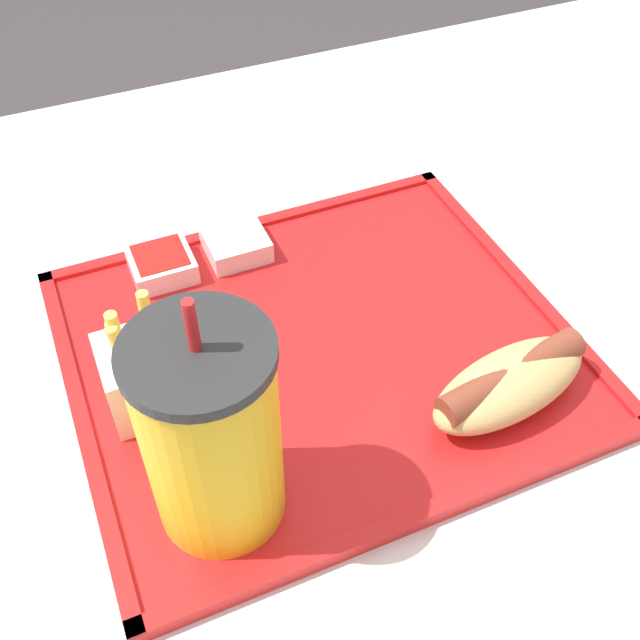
{
  "coord_description": "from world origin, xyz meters",
  "views": [
    {
      "loc": [
        0.21,
        0.4,
        1.2
      ],
      "look_at": [
        0.05,
        0.02,
        0.77
      ],
      "focal_mm": 42.0,
      "sensor_mm": 36.0,
      "label": 1
    }
  ],
  "objects_px": {
    "fries_carton": "(153,370)",
    "sauce_cup_ketchup": "(161,263)",
    "hot_dog_far": "(510,383)",
    "sauce_cup_mayo": "(236,243)",
    "soda_cup": "(211,434)"
  },
  "relations": [
    {
      "from": "soda_cup",
      "to": "hot_dog_far",
      "type": "relative_size",
      "value": 1.32
    },
    {
      "from": "hot_dog_far",
      "to": "sauce_cup_mayo",
      "type": "distance_m",
      "value": 0.28
    },
    {
      "from": "hot_dog_far",
      "to": "sauce_cup_mayo",
      "type": "xyz_separation_m",
      "value": [
        0.13,
        -0.25,
        -0.01
      ]
    },
    {
      "from": "soda_cup",
      "to": "fries_carton",
      "type": "bearing_deg",
      "value": -80.97
    },
    {
      "from": "sauce_cup_mayo",
      "to": "sauce_cup_ketchup",
      "type": "relative_size",
      "value": 1.0
    },
    {
      "from": "hot_dog_far",
      "to": "sauce_cup_mayo",
      "type": "relative_size",
      "value": 2.68
    },
    {
      "from": "soda_cup",
      "to": "sauce_cup_ketchup",
      "type": "bearing_deg",
      "value": -95.3
    },
    {
      "from": "fries_carton",
      "to": "sauce_cup_ketchup",
      "type": "relative_size",
      "value": 1.82
    },
    {
      "from": "soda_cup",
      "to": "fries_carton",
      "type": "height_order",
      "value": "soda_cup"
    },
    {
      "from": "sauce_cup_mayo",
      "to": "fries_carton",
      "type": "bearing_deg",
      "value": 51.55
    },
    {
      "from": "hot_dog_far",
      "to": "sauce_cup_ketchup",
      "type": "height_order",
      "value": "hot_dog_far"
    },
    {
      "from": "sauce_cup_mayo",
      "to": "sauce_cup_ketchup",
      "type": "distance_m",
      "value": 0.07
    },
    {
      "from": "sauce_cup_mayo",
      "to": "hot_dog_far",
      "type": "bearing_deg",
      "value": 118.14
    },
    {
      "from": "sauce_cup_ketchup",
      "to": "fries_carton",
      "type": "bearing_deg",
      "value": 73.95
    },
    {
      "from": "sauce_cup_mayo",
      "to": "sauce_cup_ketchup",
      "type": "height_order",
      "value": "same"
    }
  ]
}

